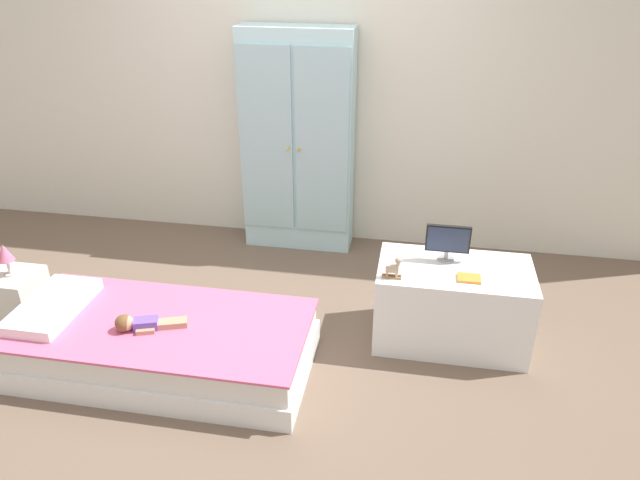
{
  "coord_description": "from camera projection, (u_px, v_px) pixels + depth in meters",
  "views": [
    {
      "loc": [
        0.9,
        -2.82,
        2.25
      ],
      "look_at": [
        0.34,
        0.31,
        0.6
      ],
      "focal_mm": 32.99,
      "sensor_mm": 36.0,
      "label": 1
    }
  ],
  "objects": [
    {
      "name": "ground_plane",
      "position": [
        258.0,
        346.0,
        3.64
      ],
      "size": [
        10.0,
        10.0,
        0.02
      ],
      "primitive_type": "cube",
      "color": "brown"
    },
    {
      "name": "back_wall",
      "position": [
        305.0,
        71.0,
        4.39
      ],
      "size": [
        6.4,
        0.05,
        2.7
      ],
      "primitive_type": "cube",
      "color": "silver",
      "rests_on": "ground_plane"
    },
    {
      "name": "bed",
      "position": [
        162.0,
        344.0,
        3.4
      ],
      "size": [
        1.71,
        0.81,
        0.3
      ],
      "color": "white",
      "rests_on": "ground_plane"
    },
    {
      "name": "pillow",
      "position": [
        53.0,
        306.0,
        3.42
      ],
      "size": [
        0.32,
        0.58,
        0.06
      ],
      "primitive_type": "cube",
      "color": "white",
      "rests_on": "bed"
    },
    {
      "name": "doll",
      "position": [
        138.0,
        323.0,
        3.26
      ],
      "size": [
        0.38,
        0.19,
        0.1
      ],
      "color": "#6B4CB2",
      "rests_on": "bed"
    },
    {
      "name": "nightstand",
      "position": [
        17.0,
        298.0,
        3.79
      ],
      "size": [
        0.31,
        0.31,
        0.35
      ],
      "primitive_type": "cube",
      "color": "silver",
      "rests_on": "ground_plane"
    },
    {
      "name": "table_lamp",
      "position": [
        5.0,
        254.0,
        3.65
      ],
      "size": [
        0.1,
        0.1,
        0.21
      ],
      "color": "#B7B2AD",
      "rests_on": "nightstand"
    },
    {
      "name": "wardrobe",
      "position": [
        298.0,
        143.0,
        4.47
      ],
      "size": [
        0.84,
        0.31,
        1.7
      ],
      "color": "silver",
      "rests_on": "ground_plane"
    },
    {
      "name": "tv_stand",
      "position": [
        452.0,
        304.0,
        3.58
      ],
      "size": [
        0.91,
        0.51,
        0.51
      ],
      "primitive_type": "cube",
      "color": "white",
      "rests_on": "ground_plane"
    },
    {
      "name": "tv_monitor",
      "position": [
        448.0,
        241.0,
        3.48
      ],
      "size": [
        0.26,
        0.1,
        0.23
      ],
      "color": "#99999E",
      "rests_on": "tv_stand"
    },
    {
      "name": "rocking_horse_toy",
      "position": [
        394.0,
        268.0,
        3.34
      ],
      "size": [
        0.11,
        0.04,
        0.13
      ],
      "color": "#8E6642",
      "rests_on": "tv_stand"
    },
    {
      "name": "book_orange",
      "position": [
        469.0,
        278.0,
        3.34
      ],
      "size": [
        0.13,
        0.1,
        0.02
      ],
      "primitive_type": "cube",
      "color": "orange",
      "rests_on": "tv_stand"
    }
  ]
}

